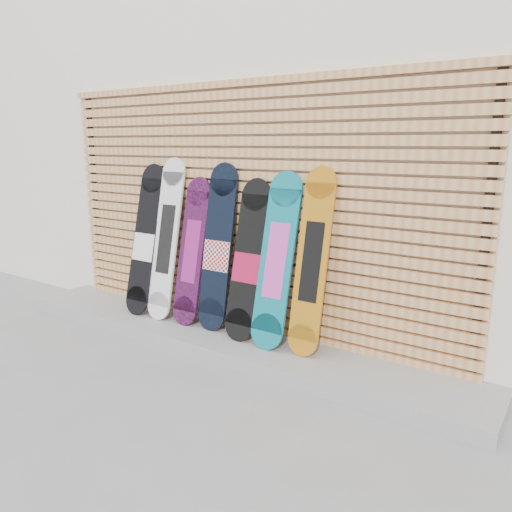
% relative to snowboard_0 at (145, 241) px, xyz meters
% --- Properties ---
extents(ground, '(80.00, 80.00, 0.00)m').
position_rel_snowboard_0_xyz_m(ground, '(1.16, -0.75, -0.84)').
color(ground, gray).
rests_on(ground, ground).
extents(building, '(12.00, 5.00, 3.60)m').
position_rel_snowboard_0_xyz_m(building, '(1.66, 2.75, 0.96)').
color(building, white).
rests_on(building, ground).
extents(concrete_step, '(4.60, 0.70, 0.12)m').
position_rel_snowboard_0_xyz_m(concrete_step, '(1.01, -0.07, -0.78)').
color(concrete_step, gray).
rests_on(concrete_step, ground).
extents(slat_wall, '(4.26, 0.08, 2.29)m').
position_rel_snowboard_0_xyz_m(slat_wall, '(1.01, 0.22, 0.37)').
color(slat_wall, tan).
rests_on(slat_wall, ground).
extents(snowboard_0, '(0.29, 0.38, 1.46)m').
position_rel_snowboard_0_xyz_m(snowboard_0, '(0.00, 0.00, 0.00)').
color(snowboard_0, black).
rests_on(snowboard_0, concrete_step).
extents(snowboard_1, '(0.27, 0.36, 1.52)m').
position_rel_snowboard_0_xyz_m(snowboard_1, '(0.28, 0.01, 0.04)').
color(snowboard_1, white).
rests_on(snowboard_1, concrete_step).
extents(snowboard_2, '(0.27, 0.33, 1.35)m').
position_rel_snowboard_0_xyz_m(snowboard_2, '(0.58, 0.03, -0.04)').
color(snowboard_2, black).
rests_on(snowboard_2, concrete_step).
extents(snowboard_3, '(0.30, 0.29, 1.49)m').
position_rel_snowboard_0_xyz_m(snowboard_3, '(0.87, 0.04, 0.02)').
color(snowboard_3, black).
rests_on(snowboard_3, concrete_step).
extents(snowboard_4, '(0.28, 0.35, 1.37)m').
position_rel_snowboard_0_xyz_m(snowboard_4, '(1.22, 0.01, -0.04)').
color(snowboard_4, black).
rests_on(snowboard_4, concrete_step).
extents(snowboard_5, '(0.30, 0.37, 1.44)m').
position_rel_snowboard_0_xyz_m(snowboard_5, '(1.52, 0.01, -0.00)').
color(snowboard_5, '#0D7383').
rests_on(snowboard_5, concrete_step).
extents(snowboard_6, '(0.26, 0.32, 1.48)m').
position_rel_snowboard_0_xyz_m(snowboard_6, '(1.83, 0.04, 0.02)').
color(snowboard_6, '#BB7213').
rests_on(snowboard_6, concrete_step).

